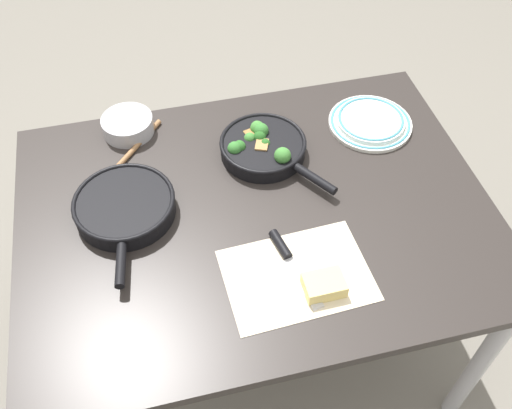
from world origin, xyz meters
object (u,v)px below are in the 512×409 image
at_px(skillet_broccoli, 263,146).
at_px(prep_bowl_steel, 128,125).
at_px(wooden_spoon, 114,170).
at_px(skillet_eggs, 125,207).
at_px(cheese_block, 324,285).
at_px(grater_knife, 288,257).
at_px(dinner_plate_stack, 370,121).

height_order(skillet_broccoli, prep_bowl_steel, skillet_broccoli).
distance_m(skillet_broccoli, wooden_spoon, 0.42).
xyz_separation_m(skillet_eggs, cheese_block, (0.43, -0.35, -0.01)).
xyz_separation_m(skillet_broccoli, prep_bowl_steel, (-0.37, 0.19, -0.00)).
height_order(wooden_spoon, prep_bowl_steel, prep_bowl_steel).
distance_m(wooden_spoon, cheese_block, 0.67).
relative_size(skillet_broccoli, grater_knife, 1.45).
height_order(cheese_block, prep_bowl_steel, prep_bowl_steel).
bearing_deg(skillet_broccoli, wooden_spoon, -127.16).
relative_size(skillet_broccoli, wooden_spoon, 1.15).
relative_size(skillet_eggs, wooden_spoon, 1.28).
bearing_deg(grater_knife, wooden_spoon, -147.59).
xyz_separation_m(skillet_eggs, prep_bowl_steel, (0.04, 0.32, -0.00)).
distance_m(grater_knife, cheese_block, 0.12).
bearing_deg(wooden_spoon, dinner_plate_stack, 131.70).
relative_size(cheese_block, prep_bowl_steel, 0.64).
distance_m(skillet_broccoli, prep_bowl_steel, 0.41).
height_order(skillet_broccoli, cheese_block, skillet_broccoli).
bearing_deg(prep_bowl_steel, grater_knife, -58.95).
distance_m(skillet_eggs, wooden_spoon, 0.16).
bearing_deg(prep_bowl_steel, skillet_eggs, -96.78).
xyz_separation_m(grater_knife, prep_bowl_steel, (-0.34, 0.56, 0.02)).
xyz_separation_m(skillet_broccoli, grater_knife, (-0.03, -0.37, -0.02)).
bearing_deg(cheese_block, dinner_plate_stack, 58.66).
height_order(grater_knife, cheese_block, cheese_block).
xyz_separation_m(wooden_spoon, grater_knife, (0.39, -0.40, 0.00)).
xyz_separation_m(dinner_plate_stack, prep_bowl_steel, (-0.71, 0.14, 0.01)).
xyz_separation_m(wooden_spoon, dinner_plate_stack, (0.77, 0.02, 0.01)).
xyz_separation_m(skillet_eggs, dinner_plate_stack, (0.75, 0.17, -0.01)).
height_order(skillet_eggs, dinner_plate_stack, skillet_eggs).
bearing_deg(wooden_spoon, grater_knife, 84.81).
bearing_deg(wooden_spoon, cheese_block, 82.16).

